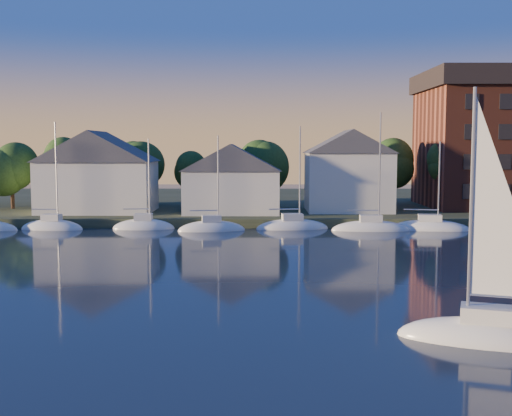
{
  "coord_description": "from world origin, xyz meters",
  "views": [
    {
      "loc": [
        -2.96,
        -18.42,
        8.85
      ],
      "look_at": [
        -3.06,
        22.0,
        4.93
      ],
      "focal_mm": 45.0,
      "sensor_mm": 36.0,
      "label": 1
    }
  ],
  "objects_px": {
    "clubhouse_west": "(98,171)",
    "clubhouse_east": "(348,170)",
    "hero_sailboat": "(489,331)",
    "clubhouse_centre": "(232,178)"
  },
  "relations": [
    {
      "from": "clubhouse_west",
      "to": "clubhouse_east",
      "type": "xyz_separation_m",
      "value": [
        30.0,
        1.0,
        0.07
      ]
    },
    {
      "from": "clubhouse_east",
      "to": "clubhouse_west",
      "type": "bearing_deg",
      "value": -178.09
    },
    {
      "from": "clubhouse_west",
      "to": "hero_sailboat",
      "type": "bearing_deg",
      "value": -58.52
    },
    {
      "from": "clubhouse_east",
      "to": "hero_sailboat",
      "type": "distance_m",
      "value": 49.46
    },
    {
      "from": "clubhouse_west",
      "to": "hero_sailboat",
      "type": "xyz_separation_m",
      "value": [
        29.49,
        -48.15,
        -5.39
      ]
    },
    {
      "from": "clubhouse_west",
      "to": "clubhouse_east",
      "type": "height_order",
      "value": "clubhouse_east"
    },
    {
      "from": "clubhouse_centre",
      "to": "clubhouse_west",
      "type": "bearing_deg",
      "value": 176.42
    },
    {
      "from": "clubhouse_centre",
      "to": "clubhouse_east",
      "type": "bearing_deg",
      "value": 8.13
    },
    {
      "from": "clubhouse_centre",
      "to": "hero_sailboat",
      "type": "height_order",
      "value": "hero_sailboat"
    },
    {
      "from": "clubhouse_centre",
      "to": "hero_sailboat",
      "type": "distance_m",
      "value": 49.26
    }
  ]
}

